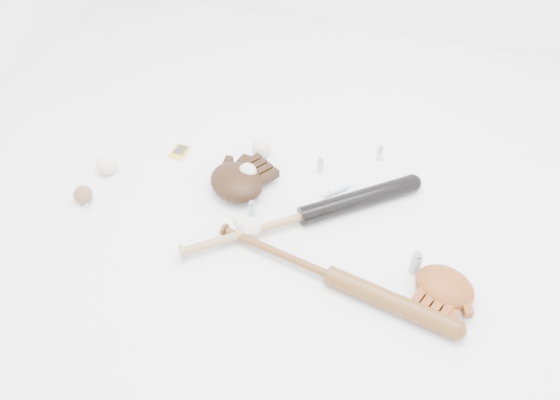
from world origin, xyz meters
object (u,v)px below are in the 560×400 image
(bat_wood, at_px, (330,276))
(pedestal, at_px, (248,182))
(glove_dark, at_px, (236,182))
(bat_dark, at_px, (303,216))

(bat_wood, xyz_separation_m, pedestal, (-0.42, 0.34, -0.01))
(glove_dark, height_order, pedestal, glove_dark)
(bat_dark, xyz_separation_m, glove_dark, (-0.29, 0.08, 0.01))
(pedestal, bearing_deg, glove_dark, -127.11)
(bat_dark, xyz_separation_m, bat_wood, (0.16, -0.23, -0.00))
(glove_dark, xyz_separation_m, pedestal, (0.03, 0.04, -0.03))
(bat_dark, distance_m, bat_wood, 0.28)
(bat_dark, height_order, pedestal, bat_dark)
(bat_wood, relative_size, pedestal, 13.11)
(bat_wood, xyz_separation_m, glove_dark, (-0.45, 0.30, 0.02))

